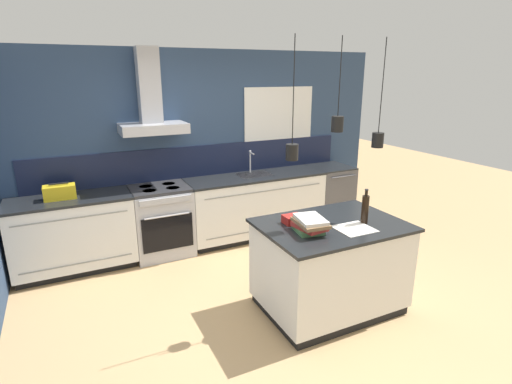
% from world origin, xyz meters
% --- Properties ---
extents(ground_plane, '(16.00, 16.00, 0.00)m').
position_xyz_m(ground_plane, '(0.00, 0.00, 0.00)').
color(ground_plane, tan).
rests_on(ground_plane, ground).
extents(wall_back, '(5.60, 2.47, 2.60)m').
position_xyz_m(wall_back, '(-0.03, 2.00, 1.36)').
color(wall_back, navy).
rests_on(wall_back, ground_plane).
extents(counter_run_left, '(1.37, 0.64, 0.91)m').
position_xyz_m(counter_run_left, '(-1.69, 1.69, 0.46)').
color(counter_run_left, black).
rests_on(counter_run_left, ground_plane).
extents(counter_run_sink, '(2.00, 0.64, 1.24)m').
position_xyz_m(counter_run_sink, '(0.72, 1.69, 0.46)').
color(counter_run_sink, black).
rests_on(counter_run_sink, ground_plane).
extents(oven_range, '(0.73, 0.66, 0.91)m').
position_xyz_m(oven_range, '(-0.64, 1.69, 0.46)').
color(oven_range, '#B5B5BA').
rests_on(oven_range, ground_plane).
extents(dishwasher, '(0.59, 0.65, 0.91)m').
position_xyz_m(dishwasher, '(2.01, 1.69, 0.46)').
color(dishwasher, '#4C4C51').
rests_on(dishwasher, ground_plane).
extents(kitchen_island, '(1.38, 0.99, 0.91)m').
position_xyz_m(kitchen_island, '(0.56, -0.32, 0.46)').
color(kitchen_island, black).
rests_on(kitchen_island, ground_plane).
extents(bottle_on_island, '(0.07, 0.07, 0.34)m').
position_xyz_m(bottle_on_island, '(0.84, -0.44, 1.05)').
color(bottle_on_island, black).
rests_on(bottle_on_island, kitchen_island).
extents(book_stack, '(0.28, 0.37, 0.14)m').
position_xyz_m(book_stack, '(0.24, -0.40, 0.98)').
color(book_stack, '#4C7F4C').
rests_on(book_stack, kitchen_island).
extents(red_supply_box, '(0.18, 0.14, 0.08)m').
position_xyz_m(red_supply_box, '(0.22, -0.14, 0.95)').
color(red_supply_box, red).
rests_on(red_supply_box, kitchen_island).
extents(paper_pile, '(0.33, 0.31, 0.01)m').
position_xyz_m(paper_pile, '(0.66, -0.52, 0.91)').
color(paper_pile, silver).
rests_on(paper_pile, kitchen_island).
extents(yellow_toolbox, '(0.34, 0.18, 0.19)m').
position_xyz_m(yellow_toolbox, '(-1.77, 1.69, 0.99)').
color(yellow_toolbox, gold).
rests_on(yellow_toolbox, counter_run_left).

